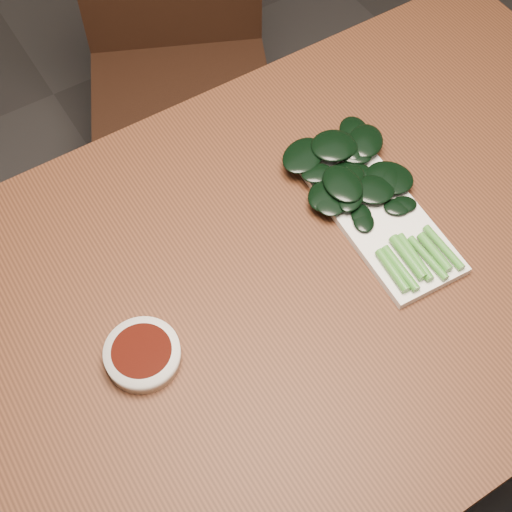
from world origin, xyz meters
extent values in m
plane|color=#292626|center=(0.00, 0.00, 0.00)|extent=(6.00, 6.00, 0.00)
cube|color=#4A2615|center=(0.00, 0.00, 0.73)|extent=(1.40, 0.80, 0.04)
cylinder|color=#4A2615|center=(0.64, 0.34, 0.35)|extent=(0.05, 0.05, 0.71)
cube|color=black|center=(0.16, 0.69, 0.43)|extent=(0.57, 0.57, 0.04)
cylinder|color=black|center=(-0.08, 0.60, 0.21)|extent=(0.04, 0.04, 0.41)
cylinder|color=black|center=(0.25, 0.44, 0.21)|extent=(0.04, 0.04, 0.41)
cylinder|color=black|center=(0.07, 0.93, 0.21)|extent=(0.04, 0.04, 0.41)
cylinder|color=black|center=(0.41, 0.78, 0.21)|extent=(0.04, 0.04, 0.41)
cylinder|color=white|center=(-0.25, 0.00, 0.76)|extent=(0.11, 0.11, 0.03)
cylinder|color=#3A0C05|center=(-0.25, 0.00, 0.78)|extent=(0.08, 0.08, 0.00)
cube|color=white|center=(0.18, 0.02, 0.76)|extent=(0.15, 0.33, 0.01)
cylinder|color=#41872E|center=(0.12, -0.08, 0.77)|extent=(0.02, 0.08, 0.01)
cylinder|color=#41872E|center=(0.14, -0.09, 0.77)|extent=(0.02, 0.08, 0.01)
cylinder|color=#41872E|center=(0.16, -0.08, 0.77)|extent=(0.02, 0.08, 0.02)
cylinder|color=#41872E|center=(0.17, -0.08, 0.77)|extent=(0.02, 0.09, 0.01)
cylinder|color=#41872E|center=(0.18, -0.09, 0.77)|extent=(0.01, 0.08, 0.01)
cylinder|color=#41872E|center=(0.20, -0.09, 0.77)|extent=(0.02, 0.07, 0.01)
cylinder|color=#41872E|center=(0.22, -0.09, 0.77)|extent=(0.01, 0.09, 0.01)
ellipsoid|color=black|center=(0.22, 0.05, 0.78)|extent=(0.08, 0.08, 0.01)
ellipsoid|color=black|center=(0.19, 0.09, 0.77)|extent=(0.06, 0.07, 0.01)
ellipsoid|color=black|center=(0.19, 0.05, 0.78)|extent=(0.09, 0.08, 0.01)
ellipsoid|color=black|center=(0.15, 0.08, 0.78)|extent=(0.07, 0.08, 0.01)
ellipsoid|color=black|center=(0.13, 0.08, 0.78)|extent=(0.10, 0.10, 0.01)
ellipsoid|color=black|center=(0.20, 0.12, 0.78)|extent=(0.07, 0.07, 0.01)
ellipsoid|color=black|center=(0.20, 0.14, 0.78)|extent=(0.06, 0.05, 0.01)
ellipsoid|color=black|center=(0.13, 0.08, 0.77)|extent=(0.10, 0.08, 0.01)
ellipsoid|color=black|center=(0.18, 0.15, 0.79)|extent=(0.09, 0.08, 0.01)
ellipsoid|color=black|center=(0.23, 0.16, 0.78)|extent=(0.07, 0.09, 0.01)
ellipsoid|color=black|center=(0.17, 0.09, 0.78)|extent=(0.07, 0.06, 0.01)
ellipsoid|color=black|center=(0.23, 0.06, 0.78)|extent=(0.10, 0.10, 0.01)
ellipsoid|color=black|center=(0.24, 0.14, 0.78)|extent=(0.10, 0.10, 0.01)
ellipsoid|color=black|center=(0.13, 0.16, 0.78)|extent=(0.10, 0.09, 0.01)
ellipsoid|color=black|center=(0.21, 0.14, 0.77)|extent=(0.06, 0.07, 0.01)
ellipsoid|color=black|center=(0.13, 0.07, 0.77)|extent=(0.06, 0.06, 0.01)
ellipsoid|color=black|center=(0.15, 0.06, 0.78)|extent=(0.07, 0.07, 0.01)
ellipsoid|color=black|center=(0.17, 0.09, 0.77)|extent=(0.09, 0.09, 0.01)
ellipsoid|color=black|center=(0.13, 0.12, 0.78)|extent=(0.06, 0.05, 0.01)
ellipsoid|color=black|center=(0.21, 0.14, 0.78)|extent=(0.05, 0.07, 0.01)
ellipsoid|color=black|center=(0.14, 0.01, 0.77)|extent=(0.05, 0.05, 0.01)
ellipsoid|color=black|center=(0.20, 0.01, 0.77)|extent=(0.05, 0.05, 0.01)
ellipsoid|color=black|center=(0.22, 0.00, 0.77)|extent=(0.05, 0.05, 0.01)
ellipsoid|color=black|center=(0.15, 0.02, 0.77)|extent=(0.05, 0.05, 0.01)
camera|label=1|loc=(-0.34, -0.44, 1.67)|focal=50.00mm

